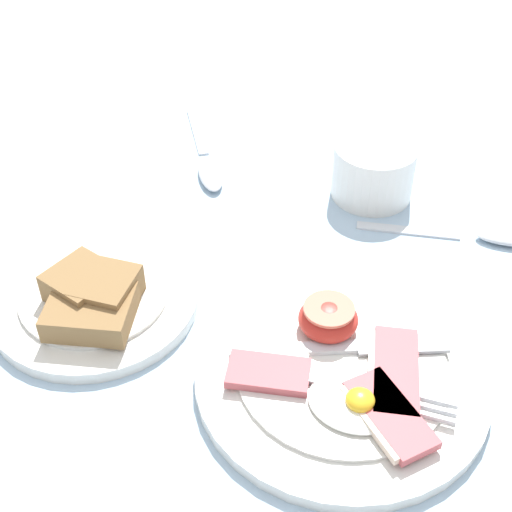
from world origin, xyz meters
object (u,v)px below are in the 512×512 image
(sugar_cup, at_px, (373,169))
(teaspoon_near_cup, at_px, (484,236))
(breakfast_plate, at_px, (342,372))
(bread_plate, at_px, (94,298))
(teaspoon_by_saucer, at_px, (207,162))

(sugar_cup, bearing_deg, teaspoon_near_cup, -13.86)
(breakfast_plate, height_order, sugar_cup, sugar_cup)
(breakfast_plate, distance_m, sugar_cup, 0.27)
(breakfast_plate, distance_m, teaspoon_near_cup, 0.25)
(breakfast_plate, height_order, bread_plate, bread_plate)
(breakfast_plate, height_order, teaspoon_by_saucer, breakfast_plate)
(bread_plate, height_order, sugar_cup, sugar_cup)
(teaspoon_by_saucer, bearing_deg, sugar_cup, 61.17)
(teaspoon_by_saucer, bearing_deg, teaspoon_near_cup, 53.08)
(bread_plate, distance_m, teaspoon_by_saucer, 0.26)
(breakfast_plate, bearing_deg, sugar_cup, 101.00)
(sugar_cup, bearing_deg, bread_plate, -123.37)
(teaspoon_near_cup, bearing_deg, teaspoon_by_saucer, 164.71)
(breakfast_plate, xyz_separation_m, bread_plate, (-0.23, -0.01, 0.00))
(breakfast_plate, relative_size, teaspoon_by_saucer, 1.45)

